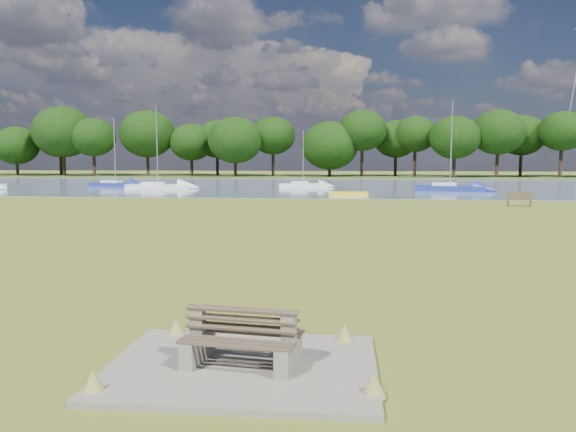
# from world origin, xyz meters

# --- Properties ---
(ground) EXTENTS (220.00, 220.00, 0.00)m
(ground) POSITION_xyz_m (0.00, 0.00, 0.00)
(ground) COLOR olive
(river) EXTENTS (220.00, 40.00, 0.10)m
(river) POSITION_xyz_m (0.00, 42.00, 0.00)
(river) COLOR gray
(river) RESTS_ON ground
(far_bank) EXTENTS (220.00, 20.00, 0.40)m
(far_bank) POSITION_xyz_m (0.00, 72.00, 0.00)
(far_bank) COLOR #4C6626
(far_bank) RESTS_ON ground
(concrete_pad) EXTENTS (4.20, 3.20, 0.10)m
(concrete_pad) POSITION_xyz_m (0.00, -14.00, 0.05)
(concrete_pad) COLOR gray
(concrete_pad) RESTS_ON ground
(bench_pair) EXTENTS (1.91, 1.28, 0.97)m
(bench_pair) POSITION_xyz_m (0.00, -14.00, 0.49)
(bench_pair) COLOR gray
(bench_pair) RESTS_ON concrete_pad
(riverbank_bench) EXTENTS (1.70, 0.79, 1.01)m
(riverbank_bench) POSITION_xyz_m (13.40, 16.76, 0.51)
(riverbank_bench) COLOR brown
(riverbank_bench) RESTS_ON ground
(kayak) EXTENTS (3.41, 1.31, 0.33)m
(kayak) POSITION_xyz_m (1.98, 25.77, 0.22)
(kayak) COLOR yellow
(kayak) RESTS_ON river
(tree_line) EXTENTS (158.94, 8.93, 10.80)m
(tree_line) POSITION_xyz_m (8.34, 68.00, 6.40)
(tree_line) COLOR black
(tree_line) RESTS_ON far_bank
(sailboat_0) EXTENTS (5.40, 2.47, 6.14)m
(sailboat_0) POSITION_xyz_m (-2.87, 37.71, 0.46)
(sailboat_0) COLOR white
(sailboat_0) RESTS_ON river
(sailboat_1) EXTENTS (6.75, 3.19, 8.69)m
(sailboat_1) POSITION_xyz_m (11.69, 33.05, 0.54)
(sailboat_1) COLOR navy
(sailboat_1) RESTS_ON river
(sailboat_2) EXTENTS (6.19, 2.89, 7.56)m
(sailboat_2) POSITION_xyz_m (-23.54, 37.13, 0.47)
(sailboat_2) COLOR navy
(sailboat_2) RESTS_ON river
(sailboat_3) EXTENTS (6.61, 2.66, 8.63)m
(sailboat_3) POSITION_xyz_m (-17.71, 33.97, 0.48)
(sailboat_3) COLOR white
(sailboat_3) RESTS_ON river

